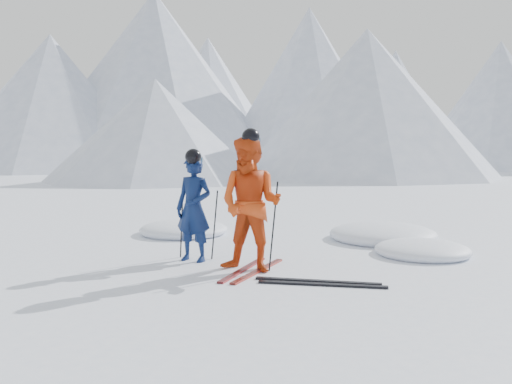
% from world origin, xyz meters
% --- Properties ---
extents(ground, '(160.00, 160.00, 0.00)m').
position_xyz_m(ground, '(0.00, 0.00, 0.00)').
color(ground, white).
rests_on(ground, ground).
extents(skier_blue, '(0.65, 0.45, 1.69)m').
position_xyz_m(skier_blue, '(-2.54, 0.02, 0.84)').
color(skier_blue, '#0B1B46').
rests_on(skier_blue, ground).
extents(skier_red, '(0.99, 0.78, 1.99)m').
position_xyz_m(skier_red, '(-1.43, -0.33, 0.99)').
color(skier_red, '#CF3F10').
rests_on(skier_red, ground).
extents(pole_blue_left, '(0.11, 0.08, 1.12)m').
position_xyz_m(pole_blue_left, '(-2.84, 0.17, 0.56)').
color(pole_blue_left, black).
rests_on(pole_blue_left, ground).
extents(pole_blue_right, '(0.11, 0.07, 1.12)m').
position_xyz_m(pole_blue_right, '(-2.29, 0.27, 0.56)').
color(pole_blue_right, black).
rests_on(pole_blue_right, ground).
extents(pole_red_left, '(0.13, 0.10, 1.32)m').
position_xyz_m(pole_red_left, '(-1.73, -0.08, 0.66)').
color(pole_red_left, black).
rests_on(pole_red_left, ground).
extents(pole_red_right, '(0.13, 0.09, 1.32)m').
position_xyz_m(pole_red_right, '(-1.13, -0.18, 0.66)').
color(pole_red_right, black).
rests_on(pole_red_right, ground).
extents(ski_worn_left, '(0.10, 1.70, 0.03)m').
position_xyz_m(ski_worn_left, '(-1.55, -0.33, 0.01)').
color(ski_worn_left, black).
rests_on(ski_worn_left, ground).
extents(ski_worn_right, '(0.20, 1.70, 0.03)m').
position_xyz_m(ski_worn_right, '(-1.31, -0.33, 0.01)').
color(ski_worn_right, black).
rests_on(ski_worn_right, ground).
extents(ski_loose_a, '(1.70, 0.33, 0.03)m').
position_xyz_m(ski_loose_a, '(-0.35, -0.64, 0.01)').
color(ski_loose_a, black).
rests_on(ski_loose_a, ground).
extents(ski_loose_b, '(1.69, 0.39, 0.03)m').
position_xyz_m(ski_loose_b, '(-0.25, -0.79, 0.01)').
color(ski_loose_b, black).
rests_on(ski_loose_b, ground).
extents(snow_lumps, '(9.47, 5.68, 0.46)m').
position_xyz_m(snow_lumps, '(-0.70, 2.34, 0.00)').
color(snow_lumps, white).
rests_on(snow_lumps, ground).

